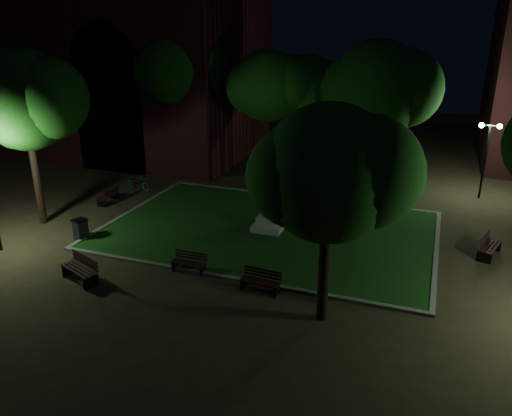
{
  "coord_description": "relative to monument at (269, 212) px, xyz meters",
  "views": [
    {
      "loc": [
        7.05,
        -18.85,
        9.35
      ],
      "look_at": [
        -0.29,
        1.0,
        1.48
      ],
      "focal_mm": 35.0,
      "sensor_mm": 36.0,
      "label": 1
    }
  ],
  "objects": [
    {
      "name": "ground",
      "position": [
        0.0,
        -2.0,
        -0.96
      ],
      "size": [
        80.0,
        80.0,
        0.0
      ],
      "primitive_type": "plane",
      "color": "#403321"
    },
    {
      "name": "bench_west_near",
      "position": [
        -5.2,
        -7.13,
        -0.5
      ],
      "size": [
        1.88,
        1.22,
        0.97
      ],
      "rotation": [
        0.0,
        0.0,
        -0.37
      ],
      "color": "black",
      "rests_on": "ground"
    },
    {
      "name": "bench_near_right",
      "position": [
        1.57,
        -5.49,
        -0.57
      ],
      "size": [
        1.54,
        0.62,
        0.83
      ],
      "rotation": [
        0.0,
        0.0,
        -0.06
      ],
      "color": "black",
      "rests_on": "ground"
    },
    {
      "name": "bench_near_left",
      "position": [
        -1.64,
        -4.99,
        -0.59
      ],
      "size": [
        1.43,
        0.51,
        0.78
      ],
      "rotation": [
        0.0,
        0.0,
        0.0
      ],
      "color": "black",
      "rests_on": "ground"
    },
    {
      "name": "tree_se",
      "position": [
        4.2,
        -6.52,
        4.12
      ],
      "size": [
        5.29,
        4.32,
        7.24
      ],
      "color": "black",
      "rests_on": "ground"
    },
    {
      "name": "lawn_kerb",
      "position": [
        0.0,
        0.0,
        -0.9
      ],
      "size": [
        15.4,
        10.4,
        0.12
      ],
      "color": "slate",
      "rests_on": "ground"
    },
    {
      "name": "tree_west",
      "position": [
        -10.78,
        -2.91,
        5.08
      ],
      "size": [
        5.7,
        4.65,
        8.37
      ],
      "color": "black",
      "rests_on": "ground"
    },
    {
      "name": "lamppost_ne",
      "position": [
        9.66,
        8.68,
        2.05
      ],
      "size": [
        1.18,
        0.28,
        4.27
      ],
      "color": "black",
      "rests_on": "ground"
    },
    {
      "name": "bench_right_side",
      "position": [
        9.62,
        0.63,
        -0.51
      ],
      "size": [
        1.09,
        1.82,
        0.94
      ],
      "rotation": [
        0.0,
        0.0,
        1.26
      ],
      "color": "black",
      "rests_on": "ground"
    },
    {
      "name": "lamppost_nw",
      "position": [
        -12.63,
        7.05,
        1.92
      ],
      "size": [
        1.18,
        0.28,
        4.05
      ],
      "color": "black",
      "rests_on": "ground"
    },
    {
      "name": "bench_far_side",
      "position": [
        4.42,
        6.1,
        -0.58
      ],
      "size": [
        1.54,
        1.07,
        0.8
      ],
      "rotation": [
        0.0,
        0.0,
        3.58
      ],
      "color": "black",
      "rests_on": "ground"
    },
    {
      "name": "bicycle",
      "position": [
        -9.32,
        3.28,
        -0.51
      ],
      "size": [
        1.78,
        0.85,
        0.9
      ],
      "primitive_type": "imported",
      "rotation": [
        0.0,
        0.0,
        1.42
      ],
      "color": "black",
      "rests_on": "ground"
    },
    {
      "name": "tree_north_wl",
      "position": [
        -2.35,
        6.76,
        5.01
      ],
      "size": [
        5.02,
        4.1,
        8.03
      ],
      "color": "black",
      "rests_on": "ground"
    },
    {
      "name": "building_main",
      "position": [
        -15.86,
        11.79,
        6.42
      ],
      "size": [
        20.0,
        12.0,
        15.0
      ],
      "color": "#501C1E",
      "rests_on": "ground"
    },
    {
      "name": "monument",
      "position": [
        0.0,
        0.0,
        0.0
      ],
      "size": [
        1.4,
        1.4,
        3.2
      ],
      "color": "#ADA79D",
      "rests_on": "lawn"
    },
    {
      "name": "tree_far_north",
      "position": [
        -0.44,
        8.29,
        4.56
      ],
      "size": [
        5.28,
        4.31,
        7.68
      ],
      "color": "black",
      "rests_on": "ground"
    },
    {
      "name": "bench_left_side",
      "position": [
        -9.54,
        0.68,
        -0.55
      ],
      "size": [
        0.69,
        1.63,
        0.87
      ],
      "rotation": [
        0.0,
        0.0,
        -1.48
      ],
      "color": "black",
      "rests_on": "ground"
    },
    {
      "name": "tree_north_er",
      "position": [
        3.79,
        7.25,
        5.0
      ],
      "size": [
        6.5,
        5.31,
        8.61
      ],
      "color": "black",
      "rests_on": "ground"
    },
    {
      "name": "trash_bin",
      "position": [
        -7.77,
        -3.91,
        -0.46
      ],
      "size": [
        0.71,
        0.71,
        0.97
      ],
      "color": "black",
      "rests_on": "ground"
    },
    {
      "name": "lawn",
      "position": [
        0.0,
        0.0,
        -0.92
      ],
      "size": [
        15.0,
        10.0,
        0.08
      ],
      "primitive_type": "cube",
      "color": "#1D4916",
      "rests_on": "ground"
    },
    {
      "name": "tree_nw",
      "position": [
        -8.55,
        7.62,
        5.61
      ],
      "size": [
        6.09,
        4.97,
        9.06
      ],
      "color": "black",
      "rests_on": "ground"
    }
  ]
}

